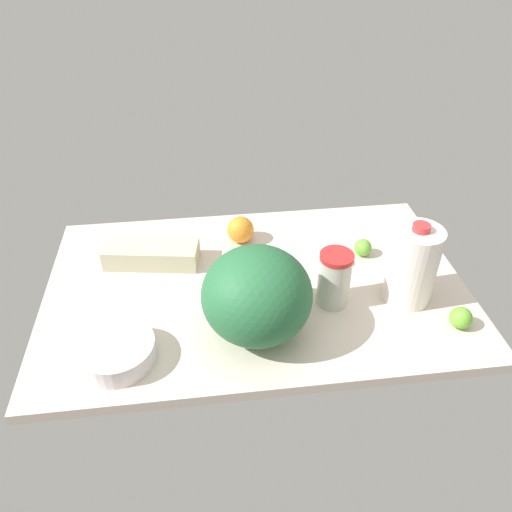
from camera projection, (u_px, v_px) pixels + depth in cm
name	position (u px, v px, depth cm)	size (l,w,h in cm)	color
countertop	(256.00, 287.00, 145.42)	(120.00, 76.00, 3.00)	beige
mixing_bowl	(117.00, 351.00, 120.00)	(18.76, 18.76, 5.44)	silver
watermelon	(257.00, 295.00, 122.20)	(27.49, 27.49, 24.16)	#27673B
egg_carton	(152.00, 254.00, 150.68)	(28.03, 10.43, 6.41)	beige
milk_jug	(413.00, 265.00, 133.12)	(13.00, 13.00, 24.18)	white
tumbler_cup	(334.00, 279.00, 133.53)	(9.02, 9.02, 16.18)	beige
orange_loose	(240.00, 230.00, 159.22)	(8.56, 8.56, 8.56)	orange
lime_far_back	(336.00, 258.00, 149.98)	(5.13, 5.13, 5.13)	#66B934
lime_by_jug	(461.00, 318.00, 128.98)	(5.82, 5.82, 5.82)	#68AF33
lime_beside_bowl	(363.00, 248.00, 154.13)	(5.41, 5.41, 5.41)	#68AF38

